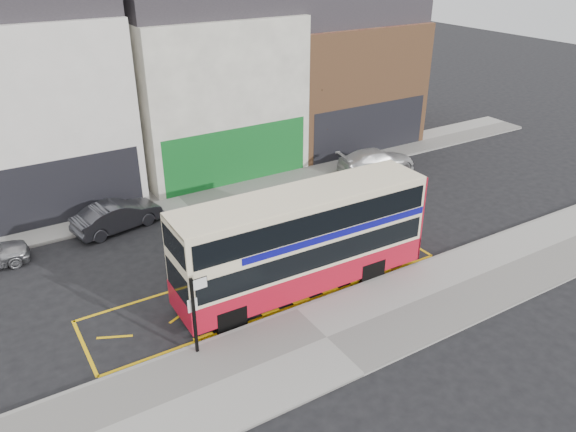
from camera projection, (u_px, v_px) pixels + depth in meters
ground at (290, 306)px, 20.53m from camera, size 120.00×120.00×0.00m
pavement at (327, 339)px, 18.74m from camera, size 40.00×4.00×0.15m
kerb at (296, 310)px, 20.21m from camera, size 40.00×0.15×0.15m
far_pavement at (178, 198)px, 28.89m from camera, size 50.00×3.00×0.15m
road_markings at (269, 285)px, 21.74m from camera, size 14.00×3.40×0.01m
terrace_left at (30, 94)px, 27.02m from camera, size 8.00×8.01×11.80m
terrace_green_shop at (203, 77)px, 31.33m from camera, size 9.00×8.01×11.30m
terrace_right at (334, 69)px, 35.76m from camera, size 9.00×8.01×10.30m
double_decker_bus at (303, 239)px, 20.79m from camera, size 9.87×2.45×3.93m
bus_stop_post at (195, 308)px, 17.37m from camera, size 0.69×0.12×2.76m
car_grey at (118, 216)px, 25.68m from camera, size 4.27×2.22×1.34m
car_white at (376, 161)px, 32.01m from camera, size 4.77×2.56×1.32m
street_tree_right at (315, 95)px, 32.13m from camera, size 2.70×2.70×5.83m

